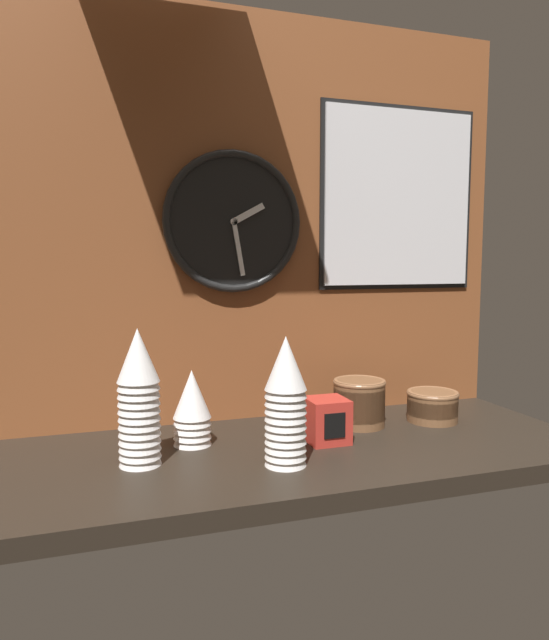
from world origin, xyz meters
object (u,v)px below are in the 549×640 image
(cup_stack_center, at_px, (192,408))
(bowl_stack_right, at_px, (359,401))
(napkin_dispenser, at_px, (326,420))
(bowl_stack_far_right, at_px, (432,405))
(menu_board, at_px, (399,198))
(wall_clock, at_px, (233,222))
(cup_stack_center_left, at_px, (139,397))
(cup_stack_center_right, at_px, (286,401))

(cup_stack_center, relative_size, bowl_stack_right, 1.29)
(cup_stack_center, distance_m, napkin_dispenser, 0.31)
(bowl_stack_far_right, height_order, menu_board, menu_board)
(cup_stack_center, bearing_deg, bowl_stack_right, 2.68)
(bowl_stack_right, relative_size, wall_clock, 0.37)
(cup_stack_center_left, height_order, cup_stack_center_right, cup_stack_center_left)
(bowl_stack_right, distance_m, napkin_dispenser, 0.16)
(cup_stack_center_left, distance_m, bowl_stack_right, 0.57)
(wall_clock, xyz_separation_m, napkin_dispenser, (0.16, -0.23, -0.47))
(cup_stack_center_right, xyz_separation_m, menu_board, (0.46, 0.36, 0.46))
(bowl_stack_far_right, bearing_deg, wall_clock, 161.92)
(cup_stack_center_left, bearing_deg, menu_board, 19.48)
(cup_stack_center, distance_m, bowl_stack_right, 0.43)
(bowl_stack_far_right, relative_size, wall_clock, 0.37)
(cup_stack_center_left, xyz_separation_m, bowl_stack_right, (0.56, 0.11, -0.08))
(cup_stack_center, height_order, cup_stack_center_right, cup_stack_center_right)
(cup_stack_center, xyz_separation_m, bowl_stack_right, (0.43, 0.02, -0.02))
(cup_stack_center_left, xyz_separation_m, napkin_dispenser, (0.42, 0.02, -0.09))
(bowl_stack_far_right, relative_size, menu_board, 0.27)
(cup_stack_center, bearing_deg, cup_stack_center_left, -142.84)
(bowl_stack_far_right, distance_m, napkin_dispenser, 0.34)
(cup_stack_center, relative_size, bowl_stack_far_right, 1.29)
(bowl_stack_right, bearing_deg, napkin_dispenser, -144.03)
(cup_stack_center, distance_m, menu_board, 0.82)
(cup_stack_center, relative_size, napkin_dispenser, 1.70)
(napkin_dispenser, bearing_deg, bowl_stack_far_right, 12.34)
(bowl_stack_right, xyz_separation_m, wall_clock, (-0.29, 0.14, 0.45))
(cup_stack_center, height_order, bowl_stack_far_right, cup_stack_center)
(bowl_stack_right, bearing_deg, cup_stack_center_right, -142.36)
(cup_stack_center_right, height_order, napkin_dispenser, cup_stack_center_right)
(wall_clock, height_order, napkin_dispenser, wall_clock)
(cup_stack_center_left, distance_m, bowl_stack_far_right, 0.77)
(cup_stack_center_left, relative_size, napkin_dispenser, 2.78)
(bowl_stack_far_right, bearing_deg, menu_board, 95.17)
(wall_clock, xyz_separation_m, menu_board, (0.48, 0.01, 0.08))
(cup_stack_center_left, height_order, wall_clock, wall_clock)
(cup_stack_center_right, height_order, menu_board, menu_board)
(cup_stack_center_left, bearing_deg, bowl_stack_far_right, 6.95)
(bowl_stack_right, bearing_deg, wall_clock, 154.60)
(cup_stack_center_left, bearing_deg, cup_stack_center_right, -18.38)
(cup_stack_center, bearing_deg, wall_clock, 48.90)
(cup_stack_center, relative_size, wall_clock, 0.48)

